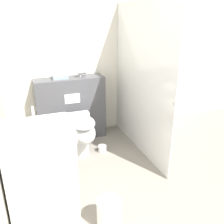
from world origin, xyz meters
The scene contains 10 objects.
ground_plane centered at (0.00, 0.00, 0.00)m, with size 12.00×12.00×0.00m, color gray.
wall_back centered at (0.00, 2.13, 1.25)m, with size 8.00×0.06×2.50m.
partition_panel centered at (-0.38, 1.93, 0.48)m, with size 1.01×0.30×0.96m.
shower_glass centered at (0.44, 1.28, 0.99)m, with size 0.04×1.63×1.98m.
toilet centered at (-0.38, 1.33, 0.37)m, with size 0.36×0.64×0.56m.
sink_vanity centered at (-0.97, 0.53, 0.45)m, with size 0.63×0.50×1.04m.
hair_drier centered at (-0.17, 1.94, 1.04)m, with size 0.15×0.08×0.12m.
folded_towel centered at (-0.50, 1.95, 0.99)m, with size 0.21×0.18×0.06m.
spare_toilet_roll centered at (-0.08, 1.35, 0.05)m, with size 0.12×0.12×0.09m.
waste_bin centered at (-0.44, 0.08, 0.14)m, with size 0.23×0.23×0.28m.
Camera 1 is at (-1.05, -1.58, 1.83)m, focal length 40.00 mm.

